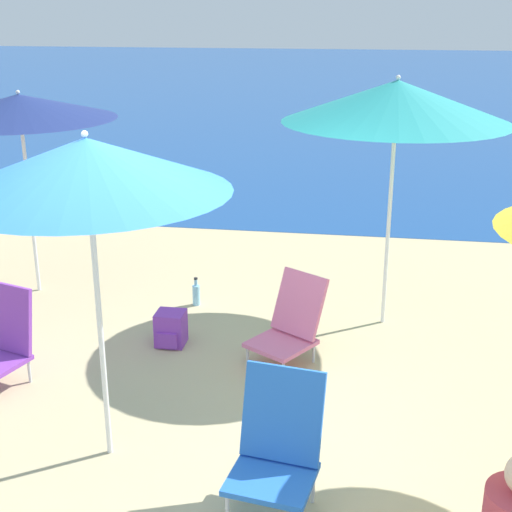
# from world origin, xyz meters

# --- Properties ---
(ground_plane) EXTENTS (60.00, 60.00, 0.00)m
(ground_plane) POSITION_xyz_m (0.00, 0.00, 0.00)
(ground_plane) COLOR #C6B284
(sea_water) EXTENTS (60.00, 40.00, 0.01)m
(sea_water) POSITION_xyz_m (0.00, 24.99, 0.00)
(sea_water) COLOR #19478C
(sea_water) RESTS_ON ground
(beach_umbrella_navy) EXTENTS (1.86, 1.86, 2.06)m
(beach_umbrella_navy) POSITION_xyz_m (-2.13, 2.62, 1.90)
(beach_umbrella_navy) COLOR white
(beach_umbrella_navy) RESTS_ON ground
(beach_umbrella_teal) EXTENTS (1.97, 1.97, 2.28)m
(beach_umbrella_teal) POSITION_xyz_m (1.43, 2.37, 2.06)
(beach_umbrella_teal) COLOR white
(beach_umbrella_teal) RESTS_ON ground
(beach_umbrella_blue) EXTENTS (1.70, 1.70, 2.16)m
(beach_umbrella_blue) POSITION_xyz_m (-0.40, -0.02, 1.96)
(beach_umbrella_blue) COLOR white
(beach_umbrella_blue) RESTS_ON ground
(beach_chair_pink) EXTENTS (0.69, 0.74, 0.72)m
(beach_chair_pink) POSITION_xyz_m (0.64, 1.50, 0.33)
(beach_chair_pink) COLOR silver
(beach_chair_pink) RESTS_ON ground
(beach_chair_purple) EXTENTS (0.59, 0.66, 0.78)m
(beach_chair_purple) POSITION_xyz_m (-1.56, 0.76, 0.36)
(beach_chair_purple) COLOR silver
(beach_chair_purple) RESTS_ON ground
(beach_chair_blue) EXTENTS (0.56, 0.60, 0.84)m
(beach_chair_blue) POSITION_xyz_m (0.77, -0.35, 0.42)
(beach_chair_blue) COLOR silver
(beach_chair_blue) RESTS_ON ground
(backpack_purple) EXTENTS (0.25, 0.26, 0.30)m
(backpack_purple) POSITION_xyz_m (-0.42, 1.61, 0.15)
(backpack_purple) COLOR purple
(backpack_purple) RESTS_ON ground
(water_bottle) EXTENTS (0.07, 0.07, 0.29)m
(water_bottle) POSITION_xyz_m (-0.41, 2.49, 0.11)
(water_bottle) COLOR #8CCCEA
(water_bottle) RESTS_ON ground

